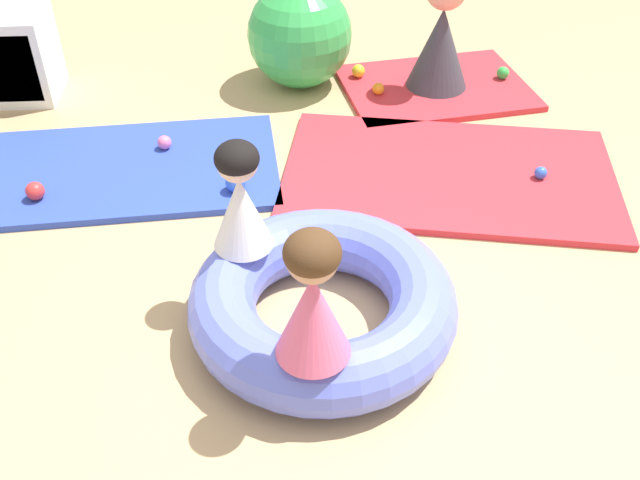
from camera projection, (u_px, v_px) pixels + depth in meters
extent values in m
plane|color=tan|center=(329.00, 325.00, 3.16)|extent=(8.00, 8.00, 0.00)
cube|color=red|center=(449.00, 174.00, 4.05)|extent=(2.00, 1.42, 0.04)
cube|color=#2D47B7|center=(111.00, 171.00, 4.07)|extent=(1.93, 1.10, 0.04)
cube|color=red|center=(436.00, 88.00, 4.86)|extent=(1.34, 1.07, 0.04)
torus|color=#6070E5|center=(323.00, 302.00, 3.06)|extent=(1.14, 1.14, 0.29)
cone|color=white|center=(241.00, 212.00, 3.04)|extent=(0.34, 0.34, 0.34)
sphere|color=beige|center=(237.00, 162.00, 2.88)|extent=(0.17, 0.17, 0.17)
ellipsoid|color=black|center=(237.00, 158.00, 2.87)|extent=(0.18, 0.18, 0.14)
cone|color=#E5608E|center=(313.00, 315.00, 2.54)|extent=(0.39, 0.39, 0.37)
sphere|color=tan|center=(312.00, 257.00, 2.37)|extent=(0.18, 0.18, 0.18)
ellipsoid|color=#472D19|center=(312.00, 253.00, 2.36)|extent=(0.20, 0.20, 0.16)
cone|color=#383842|center=(440.00, 48.00, 4.68)|extent=(0.54, 0.54, 0.53)
sphere|color=blue|center=(235.00, 182.00, 3.85)|extent=(0.11, 0.11, 0.11)
sphere|color=green|center=(503.00, 73.00, 4.89)|extent=(0.08, 0.08, 0.08)
sphere|color=orange|center=(378.00, 89.00, 4.72)|extent=(0.08, 0.08, 0.08)
sphere|color=pink|center=(164.00, 142.00, 4.19)|extent=(0.08, 0.08, 0.08)
sphere|color=yellow|center=(358.00, 71.00, 4.91)|extent=(0.09, 0.09, 0.09)
sphere|color=red|center=(35.00, 191.00, 3.80)|extent=(0.10, 0.10, 0.10)
sphere|color=blue|center=(541.00, 173.00, 3.96)|extent=(0.07, 0.07, 0.07)
sphere|color=green|center=(300.00, 35.00, 4.74)|extent=(0.69, 0.69, 0.69)
cube|color=silver|center=(18.00, 55.00, 4.65)|extent=(0.44, 0.44, 0.56)
cube|color=#2D2D33|center=(13.00, 63.00, 4.56)|extent=(0.34, 0.20, 0.44)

